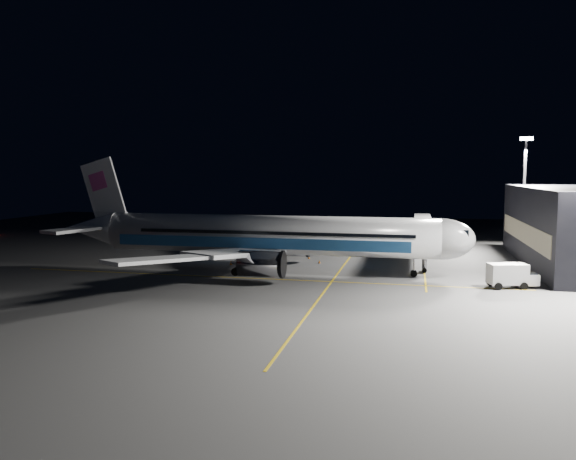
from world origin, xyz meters
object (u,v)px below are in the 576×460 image
(airliner, at_px, (262,235))
(floodlight_mast_north, at_px, (524,182))
(baggage_tug, at_px, (246,244))
(safety_cone_a, at_px, (231,262))
(safety_cone_c, at_px, (309,257))
(service_truck, at_px, (512,275))
(safety_cone_b, at_px, (319,262))
(jet_bridge, at_px, (424,230))

(airliner, distance_m, floodlight_mast_north, 52.56)
(baggage_tug, distance_m, safety_cone_a, 17.25)
(airliner, xyz_separation_m, safety_cone_c, (4.66, 12.37, -4.90))
(service_truck, bearing_deg, baggage_tug, 132.63)
(safety_cone_b, bearing_deg, floodlight_mast_north, 34.91)
(safety_cone_a, relative_size, safety_cone_c, 1.30)
(baggage_tug, xyz_separation_m, safety_cone_c, (13.50, -8.65, -0.66))
(jet_bridge, bearing_deg, service_truck, -65.85)
(jet_bridge, bearing_deg, safety_cone_a, -154.27)
(floodlight_mast_north, relative_size, safety_cone_c, 39.86)
(airliner, xyz_separation_m, jet_bridge, (23.08, 18.06, -0.58))
(floodlight_mast_north, distance_m, safety_cone_c, 43.10)
(jet_bridge, height_order, safety_cone_b, jet_bridge)
(floodlight_mast_north, relative_size, baggage_tug, 7.21)
(safety_cone_c, bearing_deg, jet_bridge, 17.15)
(airliner, relative_size, baggage_tug, 21.42)
(floodlight_mast_north, xyz_separation_m, baggage_tug, (-49.92, -10.97, -11.45))
(service_truck, relative_size, safety_cone_b, 11.81)
(floodlight_mast_north, bearing_deg, safety_cone_c, -151.70)
(floodlight_mast_north, relative_size, service_truck, 3.27)
(baggage_tug, xyz_separation_m, safety_cone_b, (15.92, -12.76, -0.66))
(airliner, relative_size, jet_bridge, 1.79)
(airliner, bearing_deg, baggage_tug, 112.81)
(jet_bridge, relative_size, safety_cone_c, 66.24)
(jet_bridge, relative_size, floodlight_mast_north, 1.66)
(jet_bridge, bearing_deg, safety_cone_c, -162.85)
(service_truck, xyz_separation_m, safety_cone_c, (-28.75, 17.36, -1.36))
(jet_bridge, distance_m, floodlight_mast_north, 24.06)
(safety_cone_a, xyz_separation_m, safety_cone_b, (13.17, 4.26, -0.07))
(airliner, distance_m, safety_cone_a, 8.74)
(baggage_tug, bearing_deg, jet_bridge, -2.03)
(jet_bridge, xyz_separation_m, floodlight_mast_north, (18.00, 13.93, 7.79))
(service_truck, xyz_separation_m, baggage_tug, (-42.25, 26.01, -0.70))
(baggage_tug, height_order, safety_cone_b, baggage_tug)
(jet_bridge, distance_m, safety_cone_a, 32.66)
(floodlight_mast_north, distance_m, safety_cone_a, 56.15)
(floodlight_mast_north, bearing_deg, jet_bridge, -142.26)
(safety_cone_c, bearing_deg, service_truck, -31.12)
(jet_bridge, distance_m, baggage_tug, 32.26)
(safety_cone_b, height_order, safety_cone_c, safety_cone_b)
(service_truck, bearing_deg, safety_cone_a, 151.43)
(floodlight_mast_north, xyz_separation_m, safety_cone_b, (-34.00, -23.72, -12.10))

